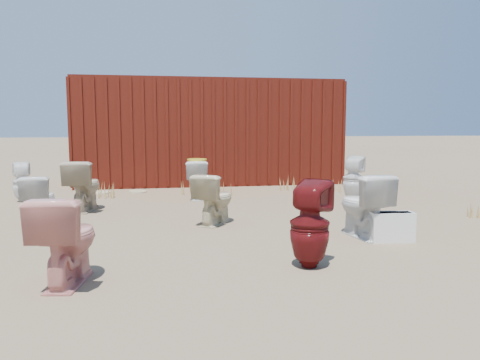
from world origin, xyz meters
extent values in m
plane|color=brown|center=(0.00, 0.00, 0.00)|extent=(100.00, 100.00, 0.00)
cube|color=#490F0C|center=(0.00, 5.20, 1.20)|extent=(6.00, 2.40, 2.40)
imported|color=silver|center=(-2.82, 0.56, 0.34)|extent=(0.39, 0.67, 0.68)
imported|color=#DF8B81|center=(-1.97, -2.09, 0.39)|extent=(0.55, 0.82, 0.78)
imported|color=white|center=(1.25, -0.93, 0.39)|extent=(0.54, 0.82, 0.78)
imported|color=#611011|center=(0.23, -2.00, 0.42)|extent=(0.54, 0.54, 0.84)
imported|color=white|center=(-3.60, 2.61, 0.35)|extent=(0.39, 0.40, 0.71)
imported|color=#BFAD8B|center=(-2.37, 1.49, 0.40)|extent=(0.58, 0.86, 0.81)
imported|color=beige|center=(-0.44, 0.13, 0.35)|extent=(0.71, 0.79, 0.70)
imported|color=white|center=(-0.49, 2.41, 0.36)|extent=(0.46, 0.74, 0.72)
imported|color=white|center=(2.29, 1.76, 0.40)|extent=(0.51, 0.52, 0.81)
ellipsoid|color=gold|center=(-0.49, 2.41, 0.73)|extent=(0.36, 0.45, 0.02)
cube|color=silver|center=(1.50, -1.20, 0.17)|extent=(0.52, 0.25, 0.35)
ellipsoid|color=#C7BC90|center=(-2.37, 3.43, 0.01)|extent=(0.54, 0.60, 0.02)
ellipsoid|color=#BCB488|center=(-1.63, 3.50, 0.01)|extent=(0.49, 0.56, 0.02)
cone|color=#9F7F3F|center=(-2.20, 2.82, 0.13)|extent=(0.36, 0.36, 0.27)
cone|color=#9F7F3F|center=(0.09, 2.66, 0.14)|extent=(0.32, 0.32, 0.27)
cone|color=#9F7F3F|center=(2.33, 2.92, 0.17)|extent=(0.36, 0.36, 0.33)
cone|color=#9F7F3F|center=(-0.68, 3.02, 0.15)|extent=(0.30, 0.30, 0.29)
cone|color=#9F7F3F|center=(1.45, 3.23, 0.15)|extent=(0.34, 0.34, 0.31)
cone|color=#9F7F3F|center=(3.33, 0.00, 0.11)|extent=(0.28, 0.28, 0.22)
camera|label=1|loc=(-1.17, -6.19, 1.36)|focal=35.00mm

